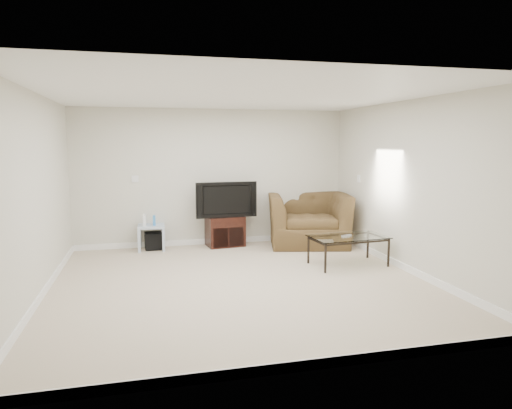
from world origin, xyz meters
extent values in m
plane|color=tan|center=(0.00, 0.00, 0.00)|extent=(5.00, 5.00, 0.00)
plane|color=white|center=(0.00, 0.00, 2.50)|extent=(5.00, 5.00, 0.00)
cube|color=silver|center=(0.00, 2.50, 1.25)|extent=(5.00, 0.02, 2.50)
cube|color=silver|center=(-2.50, 0.00, 1.25)|extent=(0.02, 5.00, 2.50)
cube|color=silver|center=(2.50, 0.00, 1.25)|extent=(0.02, 5.00, 2.50)
cube|color=white|center=(-1.40, 2.49, 1.25)|extent=(0.12, 0.02, 0.12)
cube|color=white|center=(2.49, 1.60, 1.25)|extent=(0.02, 0.09, 0.13)
cube|color=white|center=(2.49, 1.30, 0.30)|extent=(0.02, 0.08, 0.12)
cube|color=black|center=(0.18, 2.24, 0.46)|extent=(0.43, 0.32, 0.06)
imported|color=black|center=(0.18, 2.25, 0.87)|extent=(1.05, 0.26, 0.64)
cube|color=black|center=(-1.12, 2.30, 0.16)|extent=(0.31, 0.31, 0.29)
cube|color=white|center=(-1.26, 2.27, 0.54)|extent=(0.06, 0.15, 0.20)
cube|color=#337FCC|center=(-1.09, 2.26, 0.53)|extent=(0.05, 0.13, 0.17)
imported|color=brown|center=(1.71, 2.05, 0.64)|extent=(1.64, 1.25, 1.28)
cube|color=#B2B2B7|center=(1.77, 0.51, 0.47)|extent=(0.19, 0.12, 0.02)
camera|label=1|loc=(-1.22, -5.87, 1.89)|focal=32.00mm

